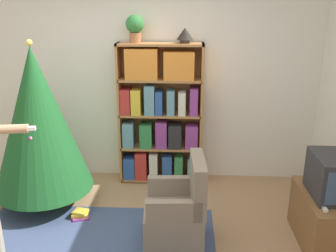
{
  "coord_description": "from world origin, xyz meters",
  "views": [
    {
      "loc": [
        0.59,
        -2.89,
        2.31
      ],
      "look_at": [
        0.4,
        0.82,
        1.05
      ],
      "focal_mm": 40.0,
      "sensor_mm": 36.0,
      "label": 1
    }
  ],
  "objects_px": {
    "christmas_tree": "(38,121)",
    "potted_plant": "(135,27)",
    "television": "(334,176)",
    "armchair": "(178,216)",
    "table_lamp": "(185,34)",
    "bookshelf": "(159,115)"
  },
  "relations": [
    {
      "from": "christmas_tree",
      "to": "potted_plant",
      "type": "relative_size",
      "value": 5.84
    },
    {
      "from": "television",
      "to": "christmas_tree",
      "type": "distance_m",
      "value": 3.11
    },
    {
      "from": "television",
      "to": "armchair",
      "type": "distance_m",
      "value": 1.52
    },
    {
      "from": "christmas_tree",
      "to": "potted_plant",
      "type": "distance_m",
      "value": 1.57
    },
    {
      "from": "television",
      "to": "table_lamp",
      "type": "relative_size",
      "value": 2.58
    },
    {
      "from": "potted_plant",
      "to": "bookshelf",
      "type": "bearing_deg",
      "value": -1.94
    },
    {
      "from": "table_lamp",
      "to": "potted_plant",
      "type": "bearing_deg",
      "value": -180.0
    },
    {
      "from": "bookshelf",
      "to": "television",
      "type": "xyz_separation_m",
      "value": [
        1.74,
        -1.31,
        -0.17
      ]
    },
    {
      "from": "television",
      "to": "armchair",
      "type": "bearing_deg",
      "value": -176.65
    },
    {
      "from": "television",
      "to": "christmas_tree",
      "type": "xyz_separation_m",
      "value": [
        -3.03,
        0.62,
        0.29
      ]
    },
    {
      "from": "christmas_tree",
      "to": "table_lamp",
      "type": "height_order",
      "value": "table_lamp"
    },
    {
      "from": "armchair",
      "to": "table_lamp",
      "type": "bearing_deg",
      "value": 174.98
    },
    {
      "from": "armchair",
      "to": "table_lamp",
      "type": "distance_m",
      "value": 2.12
    },
    {
      "from": "christmas_tree",
      "to": "table_lamp",
      "type": "bearing_deg",
      "value": 23.36
    },
    {
      "from": "television",
      "to": "armchair",
      "type": "height_order",
      "value": "television"
    },
    {
      "from": "potted_plant",
      "to": "table_lamp",
      "type": "height_order",
      "value": "potted_plant"
    },
    {
      "from": "television",
      "to": "table_lamp",
      "type": "distance_m",
      "value": 2.27
    },
    {
      "from": "bookshelf",
      "to": "table_lamp",
      "type": "bearing_deg",
      "value": 1.77
    },
    {
      "from": "christmas_tree",
      "to": "potted_plant",
      "type": "xyz_separation_m",
      "value": [
        1.01,
        0.69,
        0.97
      ]
    },
    {
      "from": "television",
      "to": "table_lamp",
      "type": "bearing_deg",
      "value": 137.25
    },
    {
      "from": "potted_plant",
      "to": "armchair",
      "type": "bearing_deg",
      "value": -68.39
    },
    {
      "from": "armchair",
      "to": "potted_plant",
      "type": "distance_m",
      "value": 2.26
    }
  ]
}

